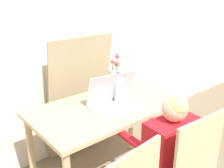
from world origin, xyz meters
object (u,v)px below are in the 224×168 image
at_px(water_bottle, 119,89).
at_px(flower_vase, 115,80).
at_px(laptop, 114,99).
at_px(person_seated, 164,151).

bearing_deg(water_bottle, flower_vase, 57.42).
bearing_deg(water_bottle, laptop, -156.49).
distance_m(laptop, flower_vase, 0.27).
height_order(flower_vase, water_bottle, flower_vase).
bearing_deg(person_seated, flower_vase, -101.22).
relative_size(person_seated, water_bottle, 4.30).
height_order(person_seated, laptop, person_seated).
distance_m(person_seated, laptop, 0.55).
distance_m(person_seated, flower_vase, 0.78).
xyz_separation_m(person_seated, flower_vase, (0.20, 0.71, 0.23)).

